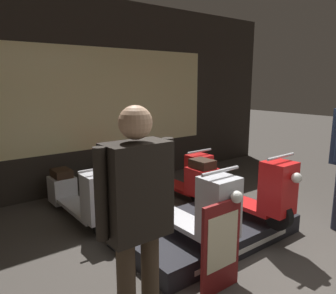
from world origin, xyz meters
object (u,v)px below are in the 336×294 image
(scooter_display_right, at_px, (236,187))
(person_left_browsing, at_px, (137,209))
(price_sign_board, at_px, (221,247))
(scooter_backrow_2, at_px, (174,174))
(scooter_backrow_1, at_px, (131,184))
(scooter_display_left, at_px, (178,204))
(scooter_backrow_0, at_px, (79,195))

(scooter_display_right, relative_size, person_left_browsing, 0.98)
(price_sign_board, bearing_deg, scooter_backrow_2, 60.32)
(person_left_browsing, bearing_deg, price_sign_board, 2.36)
(scooter_backrow_1, distance_m, person_left_browsing, 2.73)
(scooter_display_left, distance_m, scooter_backrow_0, 1.59)
(scooter_backrow_2, xyz_separation_m, price_sign_board, (-1.28, -2.25, 0.09))
(scooter_display_left, xyz_separation_m, person_left_browsing, (-1.02, -0.80, 0.45))
(scooter_backrow_2, bearing_deg, scooter_backrow_1, 180.00)
(scooter_backrow_0, bearing_deg, person_left_browsing, -102.54)
(price_sign_board, bearing_deg, person_left_browsing, -177.64)
(scooter_display_right, distance_m, scooter_backrow_2, 1.51)
(scooter_display_right, xyz_separation_m, person_left_browsing, (-1.95, -0.80, 0.45))
(person_left_browsing, height_order, price_sign_board, person_left_browsing)
(scooter_display_right, bearing_deg, scooter_backrow_0, 134.25)
(scooter_backrow_0, xyz_separation_m, person_left_browsing, (-0.51, -2.29, 0.67))
(scooter_display_left, relative_size, price_sign_board, 1.99)
(scooter_display_left, distance_m, scooter_display_right, 0.93)
(scooter_backrow_2, bearing_deg, scooter_display_right, -97.74)
(scooter_backrow_0, distance_m, scooter_backrow_1, 0.82)
(scooter_display_left, bearing_deg, price_sign_board, -100.86)
(scooter_backrow_1, bearing_deg, scooter_backrow_0, 180.00)
(person_left_browsing, relative_size, price_sign_board, 2.03)
(scooter_display_left, height_order, scooter_backrow_0, scooter_display_left)
(scooter_backrow_0, height_order, person_left_browsing, person_left_browsing)
(person_left_browsing, bearing_deg, scooter_display_right, 22.34)
(scooter_backrow_1, bearing_deg, scooter_display_right, -67.26)
(scooter_display_right, relative_size, price_sign_board, 1.99)
(scooter_display_right, height_order, scooter_backrow_1, scooter_display_right)
(person_left_browsing, bearing_deg, scooter_display_left, 38.21)
(scooter_display_left, height_order, price_sign_board, scooter_display_left)
(scooter_display_left, height_order, scooter_backrow_1, scooter_display_left)
(scooter_backrow_1, distance_m, scooter_backrow_2, 0.82)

